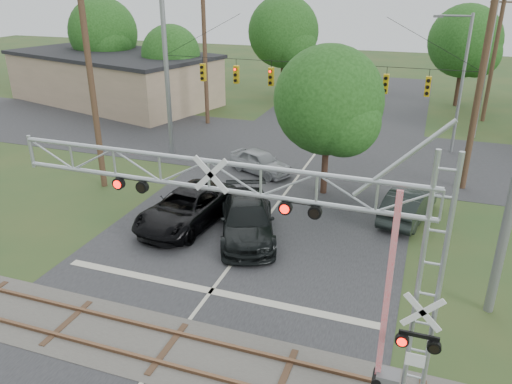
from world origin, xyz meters
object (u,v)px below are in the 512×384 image
(sedan_silver, at_px, (260,162))
(streetlight, at_px, (460,78))
(crossing_gantry, at_px, (289,245))
(car_dark, at_px, (247,219))
(commercial_building, at_px, (113,77))
(traffic_signal_span, at_px, (322,80))
(pickup_black, at_px, (187,208))

(sedan_silver, relative_size, streetlight, 0.46)
(sedan_silver, distance_m, streetlight, 14.61)
(streetlight, bearing_deg, crossing_gantry, -100.45)
(car_dark, relative_size, commercial_building, 0.27)
(crossing_gantry, height_order, sedan_silver, crossing_gantry)
(traffic_signal_span, bearing_deg, commercial_building, 152.03)
(crossing_gantry, xyz_separation_m, commercial_building, (-26.57, 30.75, -2.48))
(commercial_building, bearing_deg, car_dark, -29.39)
(commercial_building, bearing_deg, pickup_black, -33.64)
(car_dark, relative_size, sedan_silver, 1.40)
(crossing_gantry, relative_size, commercial_building, 0.54)
(car_dark, bearing_deg, sedan_silver, 83.08)
(crossing_gantry, xyz_separation_m, car_dark, (-4.38, 8.64, -3.99))
(streetlight, bearing_deg, pickup_black, -127.11)
(traffic_signal_span, xyz_separation_m, sedan_silver, (-3.31, -1.56, -5.02))
(crossing_gantry, distance_m, commercial_building, 40.72)
(car_dark, height_order, streetlight, streetlight)
(pickup_black, height_order, commercial_building, commercial_building)
(pickup_black, bearing_deg, sedan_silver, 89.02)
(crossing_gantry, bearing_deg, streetlight, 79.55)
(car_dark, bearing_deg, commercial_building, 113.31)
(crossing_gantry, bearing_deg, sedan_silver, 111.29)
(car_dark, relative_size, streetlight, 0.65)
(crossing_gantry, relative_size, streetlight, 1.31)
(car_dark, bearing_deg, pickup_black, 154.28)
(pickup_black, xyz_separation_m, car_dark, (3.26, -0.22, 0.01))
(commercial_building, bearing_deg, sedan_silver, -19.34)
(commercial_building, bearing_deg, traffic_signal_span, -12.44)
(car_dark, bearing_deg, traffic_signal_span, 61.51)
(traffic_signal_span, height_order, commercial_building, traffic_signal_span)
(pickup_black, bearing_deg, commercial_building, 137.72)
(pickup_black, distance_m, car_dark, 3.27)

